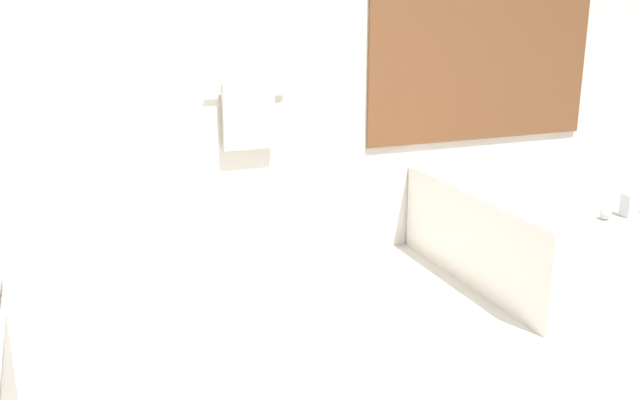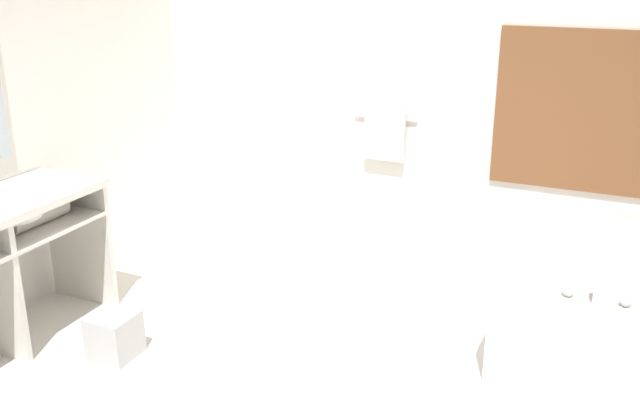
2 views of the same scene
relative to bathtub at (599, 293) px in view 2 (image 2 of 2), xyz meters
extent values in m
cube|color=white|center=(-1.35, 0.80, 1.04)|extent=(7.40, 0.06, 2.70)
cube|color=brown|center=(0.00, 0.75, 0.95)|extent=(1.70, 0.02, 1.10)
cylinder|color=silver|center=(-1.65, 0.73, 0.84)|extent=(0.50, 0.02, 0.02)
cube|color=beige|center=(-1.65, 0.72, 0.67)|extent=(0.32, 0.04, 0.40)
cylinder|color=white|center=(-3.26, -1.41, 0.54)|extent=(0.37, 0.37, 0.12)
cube|color=silver|center=(-3.26, -0.87, 0.12)|extent=(0.53, 0.04, 0.86)
cylinder|color=beige|center=(-3.21, -1.25, 0.44)|extent=(0.13, 0.44, 0.13)
cube|color=silver|center=(0.00, 0.00, -0.03)|extent=(1.06, 1.52, 0.57)
ellipsoid|color=white|center=(0.00, 0.00, 0.10)|extent=(0.76, 1.09, 0.30)
cube|color=silver|center=(0.00, -0.66, 0.31)|extent=(0.04, 0.07, 0.12)
sphere|color=silver|center=(-0.14, -0.66, 0.28)|extent=(0.06, 0.06, 0.06)
sphere|color=silver|center=(0.14, -0.66, 0.28)|extent=(0.06, 0.06, 0.06)
cube|color=#B2B2B2|center=(-2.58, -1.38, -0.18)|extent=(0.25, 0.25, 0.27)
camera|label=1|loc=(-2.79, -3.41, 1.39)|focal=40.00mm
camera|label=2|loc=(0.06, -4.27, 1.95)|focal=40.00mm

